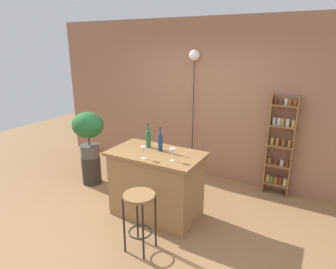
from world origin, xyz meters
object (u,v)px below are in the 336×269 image
at_px(wine_glass_left, 172,152).
at_px(pendant_globe_light, 194,58).
at_px(spice_shelf, 280,147).
at_px(wine_glass_center, 143,150).
at_px(bottle_spirits_clear, 160,142).
at_px(plant_stool, 92,170).
at_px(potted_plant, 88,129).
at_px(bottle_olive_oil, 148,138).
at_px(bar_stool, 140,208).

bearing_deg(wine_glass_left, pendant_globe_light, 106.14).
xyz_separation_m(spice_shelf, wine_glass_left, (-1.05, -1.64, 0.26)).
height_order(wine_glass_center, pendant_globe_light, pendant_globe_light).
distance_m(bottle_spirits_clear, wine_glass_center, 0.36).
distance_m(plant_stool, potted_plant, 0.75).
distance_m(potted_plant, bottle_olive_oil, 1.33).
bearing_deg(bar_stool, spice_shelf, 62.58).
height_order(spice_shelf, wine_glass_left, spice_shelf).
bearing_deg(pendant_globe_light, wine_glass_center, -85.80).
xyz_separation_m(wine_glass_center, pendant_globe_light, (-0.13, 1.81, 1.06)).
xyz_separation_m(bottle_spirits_clear, wine_glass_center, (-0.04, -0.35, -0.01)).
height_order(bottle_spirits_clear, bottle_olive_oil, bottle_olive_oil).
xyz_separation_m(spice_shelf, potted_plant, (-2.90, -1.19, 0.18)).
height_order(bar_stool, spice_shelf, spice_shelf).
distance_m(potted_plant, bottle_spirits_clear, 1.56).
distance_m(bottle_spirits_clear, pendant_globe_light, 1.80).
bearing_deg(potted_plant, plant_stool, 0.00).
relative_size(spice_shelf, wine_glass_left, 9.97).
distance_m(plant_stool, pendant_globe_light, 2.64).
bearing_deg(plant_stool, wine_glass_left, -13.55).
xyz_separation_m(spice_shelf, bottle_olive_oil, (-1.59, -1.36, 0.27)).
distance_m(bar_stool, plant_stool, 2.05).
bearing_deg(bottle_olive_oil, wine_glass_center, -65.20).
relative_size(spice_shelf, pendant_globe_light, 0.72).
xyz_separation_m(bottle_olive_oil, wine_glass_center, (0.19, -0.40, -0.01)).
relative_size(plant_stool, potted_plant, 0.62).
height_order(bar_stool, potted_plant, potted_plant).
relative_size(potted_plant, bottle_olive_oil, 2.28).
relative_size(potted_plant, bottle_spirits_clear, 2.36).
bearing_deg(pendant_globe_light, bottle_spirits_clear, -83.18).
height_order(plant_stool, wine_glass_center, wine_glass_center).
bearing_deg(wine_glass_center, bottle_olive_oil, 114.80).
bearing_deg(potted_plant, bottle_olive_oil, -7.13).
height_order(spice_shelf, potted_plant, spice_shelf).
relative_size(bar_stool, spice_shelf, 0.45).
distance_m(spice_shelf, bottle_spirits_clear, 1.98).
bearing_deg(potted_plant, spice_shelf, 22.34).
xyz_separation_m(plant_stool, wine_glass_center, (1.50, -0.57, 0.82)).
bearing_deg(plant_stool, pendant_globe_light, 42.23).
xyz_separation_m(plant_stool, pendant_globe_light, (1.37, 1.24, 1.88)).
height_order(potted_plant, bottle_spirits_clear, bottle_spirits_clear).
bearing_deg(pendant_globe_light, plant_stool, -137.77).
relative_size(bottle_olive_oil, pendant_globe_light, 0.15).
relative_size(plant_stool, pendant_globe_light, 0.22).
height_order(spice_shelf, plant_stool, spice_shelf).
bearing_deg(bottle_spirits_clear, wine_glass_center, -96.67).
relative_size(bar_stool, bottle_spirits_clear, 2.18).
xyz_separation_m(potted_plant, bottle_spirits_clear, (1.54, -0.21, 0.09)).
bearing_deg(spice_shelf, bar_stool, -117.42).
relative_size(bottle_spirits_clear, bottle_olive_oil, 0.97).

